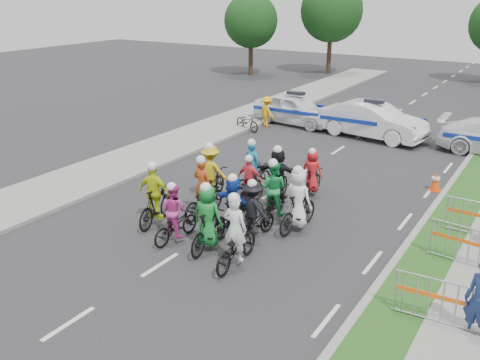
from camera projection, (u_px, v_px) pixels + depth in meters
The scene contains 27 objects.
ground at pixel (160, 265), 13.71m from camera, with size 90.00×90.00×0.00m, color #28282B.
curb_right at pixel (413, 236), 15.15m from camera, with size 0.20×60.00×0.12m, color gray.
grass_strip at pixel (439, 242), 14.80m from camera, with size 1.20×60.00×0.11m, color #254F19.
sidewalk_left at pixel (114, 167), 20.91m from camera, with size 3.00×60.00×0.13m, color gray.
rider_0 at pixel (236, 242), 13.48m from camera, with size 0.80×2.01×2.02m.
rider_1 at pixel (208, 224), 14.25m from camera, with size 0.87×1.91×1.97m.
rider_2 at pixel (175, 219), 14.82m from camera, with size 0.77×1.76×1.76m.
rider_3 at pixel (156, 200), 15.81m from camera, with size 1.05×1.96×2.00m.
rider_4 at pixel (253, 216), 14.89m from camera, with size 1.08×1.85×1.81m.
rider_5 at pixel (234, 209), 15.16m from camera, with size 1.54×1.83×1.86m.
rider_6 at pixel (203, 196), 16.47m from camera, with size 0.69×1.94×1.97m.
rider_7 at pixel (298, 206), 15.41m from camera, with size 0.89×1.96×2.01m.
rider_8 at pixel (274, 197), 16.18m from camera, with size 0.99×2.01×1.96m.
rider_9 at pixel (250, 186), 17.19m from camera, with size 0.88×1.67×1.75m.
rider_10 at pixel (211, 178), 17.60m from camera, with size 1.22×2.08×2.02m.
rider_11 at pixel (278, 179), 17.40m from camera, with size 1.63×1.94×1.97m.
rider_12 at pixel (253, 175), 18.34m from camera, with size 0.95×1.98×1.94m.
rider_13 at pixel (312, 177), 18.01m from camera, with size 0.74×1.65×1.71m.
police_car_0 at pixel (295, 109), 27.46m from camera, with size 1.81×4.50×1.53m, color white.
police_car_1 at pixel (373, 120), 24.91m from camera, with size 1.77×5.06×1.67m, color white.
marshal_hiviz at pixel (267, 111), 27.02m from camera, with size 0.98×0.57×1.52m, color #FBAE0D.
barrier_0 at pixel (442, 305), 11.00m from camera, with size 2.00×0.50×1.12m, color #A5A8AD, non-canonical shape.
barrier_1 at pixel (469, 248), 13.36m from camera, with size 2.00×0.50×1.12m, color #A5A8AD, non-canonical shape.
cone_0 at pixel (436, 181), 18.59m from camera, with size 0.40×0.40×0.70m.
parked_bike at pixel (247, 122), 26.34m from camera, with size 0.58×1.67×0.88m, color black.
tree_0 at pixel (251, 21), 41.57m from camera, with size 4.20×4.20×6.30m.
tree_3 at pixel (331, 11), 42.04m from camera, with size 4.90×4.90×7.35m.
Camera 1 is at (8.16, -9.22, 6.74)m, focal length 40.00 mm.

